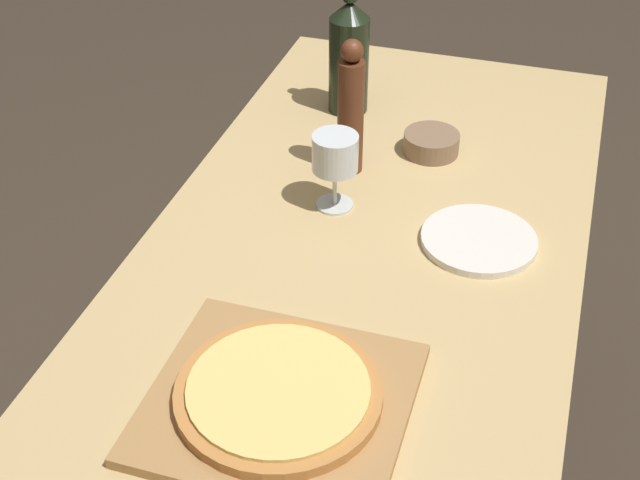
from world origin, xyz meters
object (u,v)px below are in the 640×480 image
at_px(pepper_mill, 351,110).
at_px(wine_glass, 335,156).
at_px(small_bowl, 431,143).
at_px(pizza, 278,393).
at_px(wine_bottle, 349,55).

distance_m(pepper_mill, wine_glass, 0.13).
height_order(pepper_mill, wine_glass, pepper_mill).
bearing_deg(wine_glass, small_bowl, 61.20).
relative_size(pizza, pepper_mill, 1.07).
relative_size(wine_bottle, pepper_mill, 1.13).
relative_size(pizza, wine_glass, 1.97).
relative_size(pizza, small_bowl, 2.59).
relative_size(wine_bottle, wine_glass, 2.08).
height_order(pizza, wine_bottle, wine_bottle).
bearing_deg(wine_glass, pizza, -82.35).
distance_m(pizza, small_bowl, 0.75).
distance_m(wine_glass, small_bowl, 0.29).
bearing_deg(wine_glass, wine_bottle, 102.08).
relative_size(pizza, wine_bottle, 0.95).
distance_m(pizza, wine_glass, 0.52).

